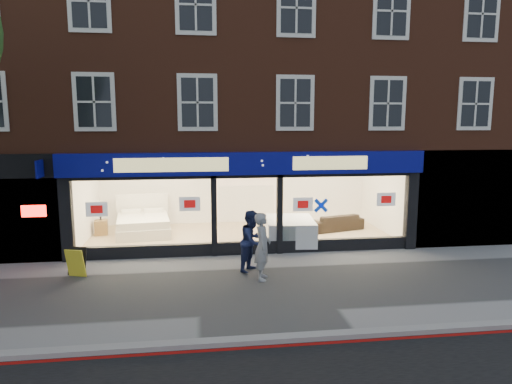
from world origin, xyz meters
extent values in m
plane|color=gray|center=(0.00, 0.00, 0.00)|extent=(120.00, 120.00, 0.00)
cube|color=#8C0A07|center=(0.00, -3.10, 0.01)|extent=(60.00, 0.10, 0.01)
cube|color=gray|center=(0.00, -2.90, 0.06)|extent=(60.00, 0.25, 0.12)
cube|color=tan|center=(0.00, 5.25, 0.05)|extent=(11.00, 4.50, 0.10)
cube|color=brown|center=(0.00, 7.00, 6.65)|extent=(19.00, 8.00, 6.70)
cube|color=#080B7A|center=(0.00, 2.88, 2.95)|extent=(11.40, 0.28, 0.70)
cube|color=black|center=(0.00, 3.08, 0.20)|extent=(11.00, 0.18, 0.40)
cube|color=black|center=(-5.50, 3.05, 1.30)|extent=(0.35, 0.30, 2.60)
cube|color=black|center=(5.50, 3.05, 1.30)|extent=(0.35, 0.30, 2.60)
cube|color=white|center=(-3.25, 3.00, 1.45)|extent=(4.20, 0.02, 2.10)
cube|color=white|center=(3.25, 3.00, 1.45)|extent=(4.20, 0.02, 2.10)
cube|color=white|center=(0.00, 3.25, 1.15)|extent=(1.80, 0.02, 2.10)
cube|color=silver|center=(0.00, 7.50, 1.30)|extent=(11.00, 0.20, 2.60)
cube|color=#FFEAC6|center=(0.00, 5.25, 2.60)|extent=(11.00, 4.50, 0.12)
cube|color=#FF140C|center=(-6.40, 2.95, 1.60)|extent=(0.70, 0.04, 0.35)
cube|color=black|center=(7.50, 3.20, 1.65)|extent=(4.00, 0.40, 3.30)
cube|color=white|center=(-3.57, 5.74, 0.29)|extent=(2.14, 2.43, 0.39)
cube|color=white|center=(-3.57, 5.74, 0.63)|extent=(2.06, 2.34, 0.28)
cube|color=white|center=(-3.71, 6.90, 0.77)|extent=(1.98, 0.36, 1.33)
cube|color=white|center=(-4.08, 6.48, 0.83)|extent=(0.75, 0.44, 0.13)
cube|color=white|center=(-3.25, 6.58, 0.83)|extent=(0.75, 0.44, 0.13)
cube|color=brown|center=(-5.10, 5.88, 0.38)|extent=(0.50, 0.50, 0.55)
cube|color=silver|center=(1.60, 4.00, 0.23)|extent=(1.78, 2.16, 0.27)
cube|color=silver|center=(1.60, 4.00, 0.50)|extent=(1.78, 2.16, 0.27)
cube|color=silver|center=(1.60, 4.00, 0.77)|extent=(1.78, 2.16, 0.27)
imported|color=black|center=(3.70, 5.51, 0.41)|extent=(2.24, 1.35, 0.61)
cube|color=yellow|center=(-4.90, 1.53, 0.41)|extent=(0.61, 0.49, 0.81)
imported|color=#939499|center=(0.15, 0.67, 0.92)|extent=(0.56, 0.74, 1.83)
imported|color=#1B234C|center=(-0.04, 1.41, 0.88)|extent=(1.04, 1.08, 1.76)
camera|label=1|loc=(-1.56, -11.10, 4.25)|focal=32.00mm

